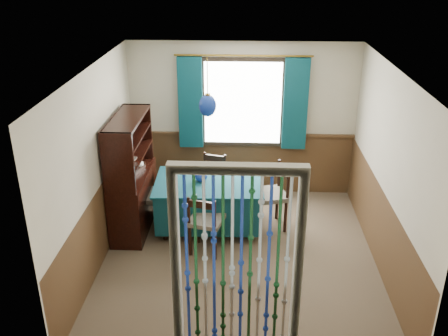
# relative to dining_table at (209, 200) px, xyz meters

# --- Properties ---
(floor) EXTENTS (4.00, 4.00, 0.00)m
(floor) POSITION_rel_dining_table_xyz_m (0.46, -0.78, -0.43)
(floor) COLOR brown
(floor) RESTS_ON ground
(ceiling) EXTENTS (4.00, 4.00, 0.00)m
(ceiling) POSITION_rel_dining_table_xyz_m (0.46, -0.78, 2.07)
(ceiling) COLOR silver
(ceiling) RESTS_ON ground
(wall_back) EXTENTS (3.60, 0.00, 3.60)m
(wall_back) POSITION_rel_dining_table_xyz_m (0.46, 1.22, 0.82)
(wall_back) COLOR beige
(wall_back) RESTS_ON ground
(wall_front) EXTENTS (3.60, 0.00, 3.60)m
(wall_front) POSITION_rel_dining_table_xyz_m (0.46, -2.78, 0.82)
(wall_front) COLOR beige
(wall_front) RESTS_ON ground
(wall_left) EXTENTS (0.00, 4.00, 4.00)m
(wall_left) POSITION_rel_dining_table_xyz_m (-1.34, -0.78, 0.82)
(wall_left) COLOR beige
(wall_left) RESTS_ON ground
(wall_right) EXTENTS (0.00, 4.00, 4.00)m
(wall_right) POSITION_rel_dining_table_xyz_m (2.26, -0.78, 0.82)
(wall_right) COLOR beige
(wall_right) RESTS_ON ground
(wainscot_back) EXTENTS (3.60, 0.00, 3.60)m
(wainscot_back) POSITION_rel_dining_table_xyz_m (0.46, 1.21, 0.07)
(wainscot_back) COLOR #4B321C
(wainscot_back) RESTS_ON ground
(wainscot_front) EXTENTS (3.60, 0.00, 3.60)m
(wainscot_front) POSITION_rel_dining_table_xyz_m (0.46, -2.76, 0.07)
(wainscot_front) COLOR #4B321C
(wainscot_front) RESTS_ON ground
(wainscot_left) EXTENTS (0.00, 4.00, 4.00)m
(wainscot_left) POSITION_rel_dining_table_xyz_m (-1.33, -0.78, 0.07)
(wainscot_left) COLOR #4B321C
(wainscot_left) RESTS_ON ground
(wainscot_right) EXTENTS (0.00, 4.00, 4.00)m
(wainscot_right) POSITION_rel_dining_table_xyz_m (2.24, -0.78, 0.07)
(wainscot_right) COLOR #4B321C
(wainscot_right) RESTS_ON ground
(window) EXTENTS (1.32, 0.12, 1.42)m
(window) POSITION_rel_dining_table_xyz_m (0.46, 1.17, 1.12)
(window) COLOR black
(window) RESTS_ON wall_back
(doorway) EXTENTS (1.16, 0.12, 2.18)m
(doorway) POSITION_rel_dining_table_xyz_m (0.46, -2.72, 0.62)
(doorway) COLOR silver
(doorway) RESTS_ON ground
(dining_table) EXTENTS (1.56, 1.11, 0.73)m
(dining_table) POSITION_rel_dining_table_xyz_m (0.00, 0.00, 0.00)
(dining_table) COLOR #0D3943
(dining_table) RESTS_ON floor
(chair_near) EXTENTS (0.52, 0.51, 0.87)m
(chair_near) POSITION_rel_dining_table_xyz_m (0.00, -0.68, 0.04)
(chair_near) COLOR black
(chair_near) RESTS_ON floor
(chair_far) EXTENTS (0.51, 0.50, 0.84)m
(chair_far) POSITION_rel_dining_table_xyz_m (-0.00, 0.65, 0.02)
(chair_far) COLOR black
(chair_far) RESTS_ON floor
(chair_left) EXTENTS (0.54, 0.56, 0.93)m
(chair_left) POSITION_rel_dining_table_xyz_m (-0.85, -0.02, 0.07)
(chair_left) COLOR black
(chair_left) RESTS_ON floor
(chair_right) EXTENTS (0.56, 0.58, 0.97)m
(chair_right) POSITION_rel_dining_table_xyz_m (0.90, 0.05, 0.08)
(chair_right) COLOR black
(chair_right) RESTS_ON floor
(sideboard) EXTENTS (0.45, 1.29, 1.69)m
(sideboard) POSITION_rel_dining_table_xyz_m (-1.10, -0.05, 0.16)
(sideboard) COLOR black
(sideboard) RESTS_ON floor
(pendant_lamp) EXTENTS (0.24, 0.24, 0.80)m
(pendant_lamp) POSITION_rel_dining_table_xyz_m (0.00, -0.00, 1.43)
(pendant_lamp) COLOR olive
(pendant_lamp) RESTS_ON ceiling
(vase_table) EXTENTS (0.17, 0.17, 0.17)m
(vase_table) POSITION_rel_dining_table_xyz_m (-0.11, 0.02, 0.39)
(vase_table) COLOR navy
(vase_table) RESTS_ON dining_table
(bowl_shelf) EXTENTS (0.27, 0.27, 0.05)m
(bowl_shelf) POSITION_rel_dining_table_xyz_m (-1.04, -0.33, 0.76)
(bowl_shelf) COLOR beige
(bowl_shelf) RESTS_ON sideboard
(vase_sideboard) EXTENTS (0.24, 0.24, 0.19)m
(vase_sideboard) POSITION_rel_dining_table_xyz_m (-1.04, 0.16, 0.51)
(vase_sideboard) COLOR beige
(vase_sideboard) RESTS_ON sideboard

